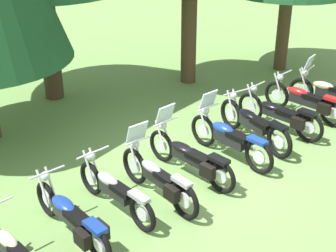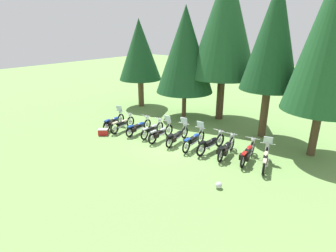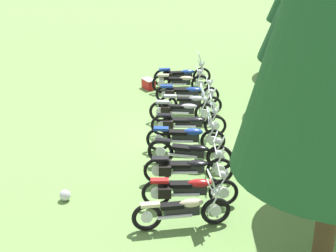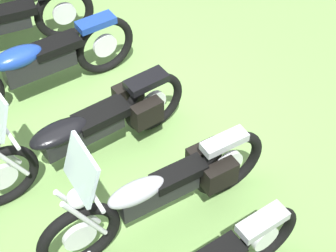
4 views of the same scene
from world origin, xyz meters
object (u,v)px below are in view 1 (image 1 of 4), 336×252
motorcycle_5 (191,156)px  motorcycle_10 (329,93)px  motorcycle_4 (159,178)px  motorcycle_9 (306,100)px  motorcycle_8 (281,114)px  motorcycle_7 (254,124)px  motorcycle_6 (229,138)px  motorcycle_2 (73,217)px  motorcycle_3 (115,190)px

motorcycle_5 → motorcycle_10: (5.07, 0.36, -0.00)m
motorcycle_4 → motorcycle_5: bearing=-76.2°
motorcycle_9 → motorcycle_8: bearing=88.9°
motorcycle_10 → motorcycle_8: bearing=76.7°
motorcycle_7 → motorcycle_6: bearing=106.7°
motorcycle_2 → motorcycle_6: 4.03m
motorcycle_10 → motorcycle_6: bearing=77.7°
motorcycle_2 → motorcycle_3: size_ratio=1.06×
motorcycle_8 → motorcycle_9: 1.13m
motorcycle_9 → motorcycle_10: bearing=-100.3°
motorcycle_4 → motorcycle_8: bearing=-83.9°
motorcycle_4 → motorcycle_10: size_ratio=1.02×
motorcycle_7 → motorcycle_10: size_ratio=1.10×
motorcycle_4 → motorcycle_9: (5.18, 0.67, -0.01)m
motorcycle_7 → motorcycle_9: size_ratio=1.04×
motorcycle_3 → motorcycle_8: (4.90, 0.30, 0.03)m
motorcycle_6 → motorcycle_10: size_ratio=1.06×
motorcycle_3 → motorcycle_6: 3.02m
motorcycle_6 → motorcycle_2: bearing=91.8°
motorcycle_2 → motorcycle_7: bearing=-86.5°
motorcycle_7 → motorcycle_9: (2.04, 0.12, 0.00)m
motorcycle_5 → motorcycle_7: size_ratio=0.98×
motorcycle_3 → motorcycle_7: motorcycle_7 is taller
motorcycle_3 → motorcycle_10: motorcycle_10 is taller
motorcycle_3 → motorcycle_5: bearing=-93.1°
motorcycle_4 → motorcycle_6: motorcycle_4 is taller
motorcycle_5 → motorcycle_9: size_ratio=1.02×
motorcycle_2 → motorcycle_3: bearing=-78.3°
motorcycle_6 → motorcycle_8: bearing=-88.7°
motorcycle_2 → motorcycle_4: motorcycle_4 is taller
motorcycle_4 → motorcycle_9: bearing=-84.0°
motorcycle_2 → motorcycle_6: motorcycle_6 is taller
motorcycle_3 → motorcycle_9: bearing=-90.4°
motorcycle_2 → motorcycle_8: size_ratio=0.99×
motorcycle_3 → motorcycle_2: bearing=100.2°
motorcycle_7 → motorcycle_10: motorcycle_10 is taller
motorcycle_9 → motorcycle_10: 0.92m
motorcycle_6 → motorcycle_7: bearing=-83.0°
motorcycle_5 → motorcycle_9: motorcycle_5 is taller
motorcycle_3 → motorcycle_9: (6.03, 0.44, 0.03)m
motorcycle_5 → motorcycle_7: motorcycle_5 is taller
motorcycle_7 → motorcycle_10: 2.96m
motorcycle_8 → motorcycle_6: bearing=87.2°
motorcycle_2 → motorcycle_5: motorcycle_5 is taller
motorcycle_3 → motorcycle_4: (0.85, -0.23, 0.04)m
motorcycle_3 → motorcycle_5: size_ratio=0.93×
motorcycle_3 → motorcycle_6: bearing=-92.1°
motorcycle_3 → motorcycle_7: size_ratio=0.91×
motorcycle_5 → motorcycle_8: motorcycle_5 is taller
motorcycle_9 → motorcycle_10: motorcycle_10 is taller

